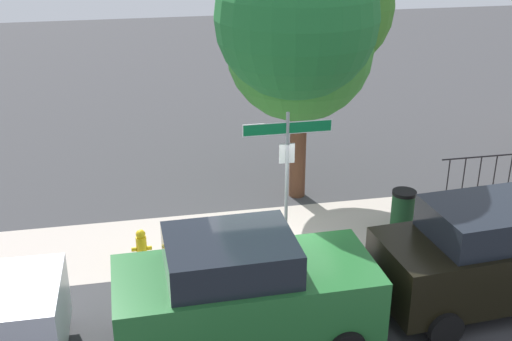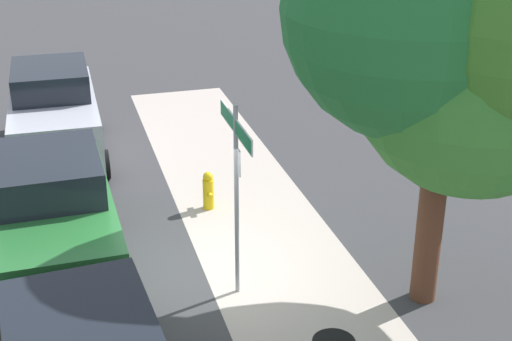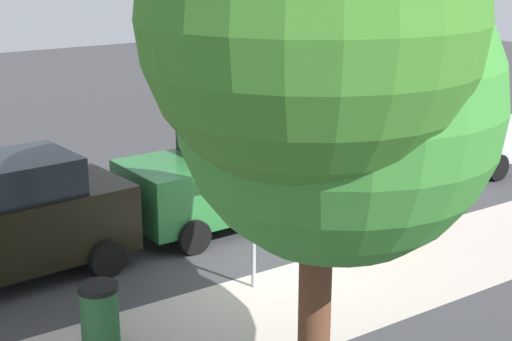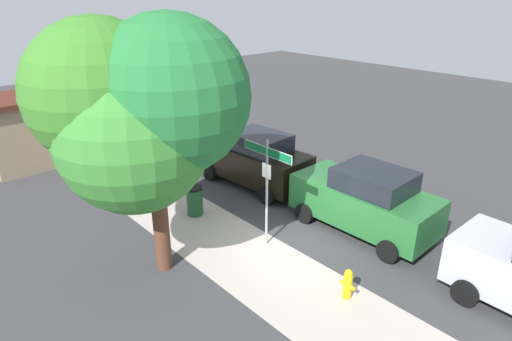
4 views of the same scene
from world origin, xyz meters
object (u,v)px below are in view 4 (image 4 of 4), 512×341
at_px(car_green, 365,200).
at_px(utility_shed, 17,132).
at_px(fire_hydrant, 348,284).
at_px(trash_bin, 195,201).
at_px(shade_tree, 138,109).
at_px(street_sign, 267,171).
at_px(car_red, 183,135).
at_px(car_black, 254,159).

distance_m(car_green, utility_shed, 13.98).
bearing_deg(fire_hydrant, trash_bin, 2.92).
xyz_separation_m(shade_tree, trash_bin, (1.71, -2.49, -3.81)).
xyz_separation_m(street_sign, utility_shed, (11.15, 3.40, -0.80)).
relative_size(street_sign, car_red, 0.70).
xyz_separation_m(street_sign, car_red, (7.96, -2.44, -1.44)).
bearing_deg(utility_shed, shade_tree, -177.63).
distance_m(street_sign, utility_shed, 11.69).
distance_m(car_red, fire_hydrant, 11.30).
distance_m(shade_tree, car_red, 9.38).
relative_size(car_red, fire_hydrant, 5.82).
bearing_deg(street_sign, shade_tree, 68.99).
xyz_separation_m(car_black, trash_bin, (-0.44, 3.01, -0.53)).
bearing_deg(trash_bin, fire_hydrant, -177.08).
relative_size(street_sign, fire_hydrant, 4.08).
height_order(street_sign, trash_bin, street_sign).
bearing_deg(shade_tree, car_red, -38.52).
bearing_deg(car_red, trash_bin, 150.81).
xyz_separation_m(car_green, utility_shed, (12.56, 6.14, 0.46)).
height_order(shade_tree, trash_bin, shade_tree).
relative_size(street_sign, trash_bin, 3.24).
bearing_deg(shade_tree, trash_bin, -55.46).
xyz_separation_m(street_sign, car_black, (3.30, -2.51, -1.25)).
xyz_separation_m(street_sign, fire_hydrant, (-3.02, 0.20, -1.89)).
height_order(street_sign, shade_tree, shade_tree).
height_order(street_sign, car_black, street_sign).
bearing_deg(street_sign, trash_bin, 9.90).
height_order(car_red, fire_hydrant, car_red).
distance_m(car_red, utility_shed, 6.68).
height_order(fire_hydrant, trash_bin, trash_bin).
bearing_deg(trash_bin, street_sign, -170.10).
bearing_deg(car_black, trash_bin, 94.12).
relative_size(shade_tree, trash_bin, 6.58).
distance_m(fire_hydrant, trash_bin, 5.88).
relative_size(car_green, trash_bin, 4.47).
bearing_deg(car_black, car_red, -3.39).
relative_size(street_sign, car_black, 0.70).
xyz_separation_m(car_black, utility_shed, (7.85, 5.91, 0.45)).
height_order(car_green, car_black, car_black).
relative_size(shade_tree, fire_hydrant, 8.27).
xyz_separation_m(shade_tree, car_red, (6.82, -5.43, -3.47)).
height_order(street_sign, car_red, street_sign).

